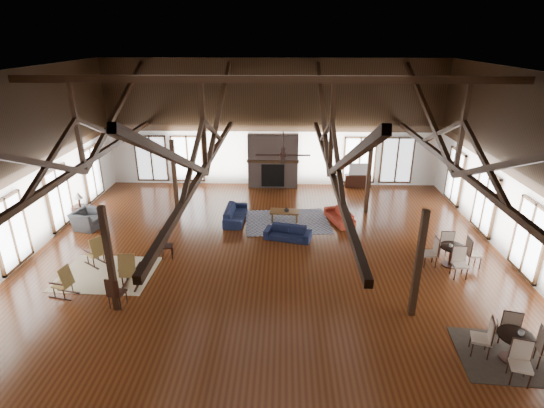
{
  "coord_description": "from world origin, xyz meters",
  "views": [
    {
      "loc": [
        0.53,
        -13.08,
        7.04
      ],
      "look_at": [
        0.12,
        1.0,
        1.33
      ],
      "focal_mm": 28.0,
      "sensor_mm": 36.0,
      "label": 1
    }
  ],
  "objects_px": {
    "sofa_navy_front": "(288,233)",
    "sofa_navy_left": "(235,214)",
    "armchair": "(88,219)",
    "tv_console": "(358,180)",
    "coffee_table": "(285,212)",
    "cafe_table_far": "(452,252)",
    "cafe_table_near": "(514,343)",
    "sofa_orange": "(339,216)"
  },
  "relations": [
    {
      "from": "sofa_navy_front",
      "to": "sofa_navy_left",
      "type": "distance_m",
      "value": 2.65
    },
    {
      "from": "armchair",
      "to": "tv_console",
      "type": "relative_size",
      "value": 0.87
    },
    {
      "from": "coffee_table",
      "to": "cafe_table_far",
      "type": "height_order",
      "value": "cafe_table_far"
    },
    {
      "from": "armchair",
      "to": "cafe_table_far",
      "type": "distance_m",
      "value": 13.23
    },
    {
      "from": "cafe_table_near",
      "to": "tv_console",
      "type": "bearing_deg",
      "value": 97.99
    },
    {
      "from": "cafe_table_far",
      "to": "sofa_navy_left",
      "type": "bearing_deg",
      "value": 155.35
    },
    {
      "from": "sofa_orange",
      "to": "coffee_table",
      "type": "bearing_deg",
      "value": -106.94
    },
    {
      "from": "cafe_table_far",
      "to": "armchair",
      "type": "bearing_deg",
      "value": 168.99
    },
    {
      "from": "sofa_navy_front",
      "to": "armchair",
      "type": "bearing_deg",
      "value": -171.84
    },
    {
      "from": "sofa_navy_left",
      "to": "cafe_table_far",
      "type": "xyz_separation_m",
      "value": [
        7.36,
        -3.38,
        0.21
      ]
    },
    {
      "from": "cafe_table_near",
      "to": "sofa_navy_front",
      "type": "bearing_deg",
      "value": 130.34
    },
    {
      "from": "tv_console",
      "to": "coffee_table",
      "type": "bearing_deg",
      "value": -130.02
    },
    {
      "from": "sofa_orange",
      "to": "sofa_navy_front",
      "type": "bearing_deg",
      "value": -69.59
    },
    {
      "from": "sofa_navy_left",
      "to": "armchair",
      "type": "distance_m",
      "value": 5.69
    },
    {
      "from": "cafe_table_near",
      "to": "cafe_table_far",
      "type": "xyz_separation_m",
      "value": [
        0.13,
        4.29,
        0.01
      ]
    },
    {
      "from": "cafe_table_near",
      "to": "cafe_table_far",
      "type": "bearing_deg",
      "value": 88.21
    },
    {
      "from": "sofa_navy_left",
      "to": "armchair",
      "type": "xyz_separation_m",
      "value": [
        -5.62,
        -0.85,
        0.07
      ]
    },
    {
      "from": "cafe_table_far",
      "to": "coffee_table",
      "type": "bearing_deg",
      "value": 148.08
    },
    {
      "from": "cafe_table_far",
      "to": "tv_console",
      "type": "distance_m",
      "value": 7.84
    },
    {
      "from": "coffee_table",
      "to": "tv_console",
      "type": "height_order",
      "value": "tv_console"
    },
    {
      "from": "sofa_orange",
      "to": "cafe_table_far",
      "type": "bearing_deg",
      "value": 25.86
    },
    {
      "from": "sofa_navy_front",
      "to": "cafe_table_near",
      "type": "xyz_separation_m",
      "value": [
        5.14,
        -6.05,
        0.23
      ]
    },
    {
      "from": "cafe_table_near",
      "to": "coffee_table",
      "type": "bearing_deg",
      "value": 124.51
    },
    {
      "from": "sofa_navy_front",
      "to": "sofa_navy_left",
      "type": "relative_size",
      "value": 0.88
    },
    {
      "from": "sofa_navy_front",
      "to": "cafe_table_far",
      "type": "height_order",
      "value": "cafe_table_far"
    },
    {
      "from": "sofa_navy_left",
      "to": "armchair",
      "type": "height_order",
      "value": "armchair"
    },
    {
      "from": "coffee_table",
      "to": "armchair",
      "type": "distance_m",
      "value": 7.65
    },
    {
      "from": "armchair",
      "to": "cafe_table_far",
      "type": "height_order",
      "value": "cafe_table_far"
    },
    {
      "from": "coffee_table",
      "to": "cafe_table_near",
      "type": "distance_m",
      "value": 9.27
    },
    {
      "from": "sofa_navy_left",
      "to": "cafe_table_far",
      "type": "height_order",
      "value": "cafe_table_far"
    },
    {
      "from": "sofa_navy_front",
      "to": "coffee_table",
      "type": "bearing_deg",
      "value": 108.08
    },
    {
      "from": "cafe_table_near",
      "to": "tv_console",
      "type": "height_order",
      "value": "cafe_table_near"
    },
    {
      "from": "armchair",
      "to": "cafe_table_far",
      "type": "bearing_deg",
      "value": -88.1
    },
    {
      "from": "tv_console",
      "to": "sofa_navy_left",
      "type": "bearing_deg",
      "value": -142.65
    },
    {
      "from": "sofa_navy_front",
      "to": "tv_console",
      "type": "xyz_separation_m",
      "value": [
        3.46,
        5.86,
        0.06
      ]
    },
    {
      "from": "armchair",
      "to": "cafe_table_near",
      "type": "bearing_deg",
      "value": -105.01
    },
    {
      "from": "cafe_table_far",
      "to": "sofa_navy_front",
      "type": "bearing_deg",
      "value": 161.52
    },
    {
      "from": "sofa_navy_left",
      "to": "coffee_table",
      "type": "relative_size",
      "value": 1.6
    },
    {
      "from": "coffee_table",
      "to": "cafe_table_far",
      "type": "bearing_deg",
      "value": -27.62
    },
    {
      "from": "armchair",
      "to": "cafe_table_near",
      "type": "height_order",
      "value": "cafe_table_near"
    },
    {
      "from": "cafe_table_far",
      "to": "tv_console",
      "type": "bearing_deg",
      "value": 103.32
    },
    {
      "from": "coffee_table",
      "to": "cafe_table_far",
      "type": "distance_m",
      "value": 6.35
    }
  ]
}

